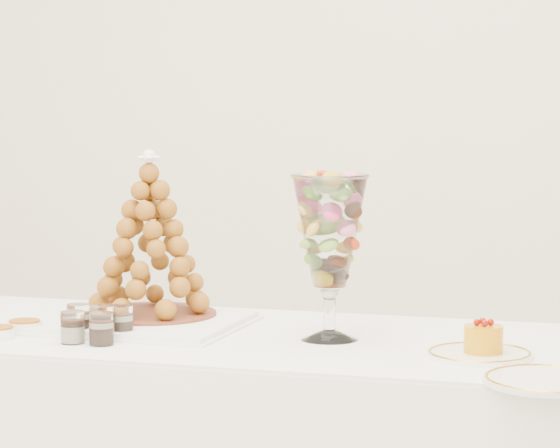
% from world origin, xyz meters
% --- Properties ---
extents(lace_tray, '(0.55, 0.42, 0.02)m').
position_xyz_m(lace_tray, '(-0.30, 0.29, 0.70)').
color(lace_tray, white).
rests_on(lace_tray, buffet_table).
extents(macaron_vase, '(0.17, 0.17, 0.38)m').
position_xyz_m(macaron_vase, '(0.21, 0.26, 0.93)').
color(macaron_vase, white).
rests_on(macaron_vase, buffet_table).
extents(cake_plate, '(0.23, 0.23, 0.01)m').
position_xyz_m(cake_plate, '(0.57, 0.16, 0.69)').
color(cake_plate, white).
rests_on(cake_plate, buffet_table).
extents(spare_plate, '(0.26, 0.26, 0.01)m').
position_xyz_m(spare_plate, '(0.74, -0.06, 0.69)').
color(spare_plate, white).
rests_on(spare_plate, buffet_table).
extents(verrine_a, '(0.07, 0.07, 0.07)m').
position_xyz_m(verrine_a, '(-0.36, 0.14, 0.73)').
color(verrine_a, white).
rests_on(verrine_a, buffet_table).
extents(verrine_b, '(0.06, 0.06, 0.08)m').
position_xyz_m(verrine_b, '(-0.29, 0.11, 0.73)').
color(verrine_b, white).
rests_on(verrine_b, buffet_table).
extents(verrine_c, '(0.07, 0.07, 0.07)m').
position_xyz_m(verrine_c, '(-0.26, 0.14, 0.73)').
color(verrine_c, white).
rests_on(verrine_c, buffet_table).
extents(verrine_d, '(0.07, 0.07, 0.07)m').
position_xyz_m(verrine_d, '(-0.34, 0.05, 0.72)').
color(verrine_d, white).
rests_on(verrine_d, buffet_table).
extents(verrine_e, '(0.06, 0.06, 0.07)m').
position_xyz_m(verrine_e, '(-0.26, 0.05, 0.73)').
color(verrine_e, white).
rests_on(verrine_e, buffet_table).
extents(ramekin_back, '(0.08, 0.08, 0.03)m').
position_xyz_m(ramekin_back, '(-0.50, 0.13, 0.70)').
color(ramekin_back, white).
rests_on(ramekin_back, buffet_table).
extents(croquembouche, '(0.33, 0.33, 0.41)m').
position_xyz_m(croquembouche, '(-0.27, 0.36, 0.90)').
color(croquembouche, brown).
rests_on(croquembouche, lace_tray).
extents(mousse_cake, '(0.08, 0.08, 0.07)m').
position_xyz_m(mousse_cake, '(0.58, 0.15, 0.73)').
color(mousse_cake, orange).
rests_on(mousse_cake, cake_plate).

